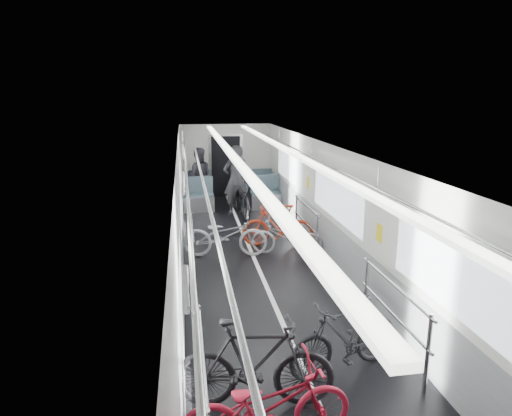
{
  "coord_description": "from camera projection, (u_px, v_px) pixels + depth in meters",
  "views": [
    {
      "loc": [
        -1.38,
        -8.16,
        3.39
      ],
      "look_at": [
        0.0,
        0.53,
        1.16
      ],
      "focal_mm": 32.0,
      "sensor_mm": 36.0,
      "label": 1
    }
  ],
  "objects": [
    {
      "name": "person_standing",
      "position": [
        236.0,
        180.0,
        12.89
      ],
      "size": [
        0.79,
        0.58,
        1.99
      ],
      "primitive_type": "imported",
      "rotation": [
        0.0,
        0.0,
        3.29
      ],
      "color": "black",
      "rests_on": "floor"
    },
    {
      "name": "bike_left_far",
      "position": [
        225.0,
        235.0,
        9.65
      ],
      "size": [
        1.85,
        0.84,
        0.94
      ],
      "primitive_type": "imported",
      "rotation": [
        0.0,
        0.0,
        1.45
      ],
      "color": "#99999D",
      "rests_on": "floor"
    },
    {
      "name": "person_seated",
      "position": [
        199.0,
        176.0,
        14.14
      ],
      "size": [
        0.87,
        0.69,
        1.77
      ],
      "primitive_type": "imported",
      "rotation": [
        0.0,
        0.0,
        3.13
      ],
      "color": "#2F2C34",
      "rests_on": "floor"
    },
    {
      "name": "bike_right_mid",
      "position": [
        287.0,
        237.0,
        9.72
      ],
      "size": [
        1.63,
        1.0,
        0.81
      ],
      "primitive_type": "imported",
      "rotation": [
        0.0,
        0.0,
        -1.9
      ],
      "color": "#98979C",
      "rests_on": "floor"
    },
    {
      "name": "car_shell",
      "position": [
        247.0,
        196.0,
        10.28
      ],
      "size": [
        3.02,
        14.01,
        2.41
      ],
      "color": "black",
      "rests_on": "ground"
    },
    {
      "name": "bike_left_mid",
      "position": [
        255.0,
        364.0,
        4.96
      ],
      "size": [
        1.81,
        0.74,
        1.06
      ],
      "primitive_type": "imported",
      "rotation": [
        0.0,
        0.0,
        1.43
      ],
      "color": "black",
      "rests_on": "floor"
    },
    {
      "name": "bike_right_near",
      "position": [
        345.0,
        336.0,
        5.63
      ],
      "size": [
        1.66,
        0.88,
        0.96
      ],
      "primitive_type": "imported",
      "rotation": [
        0.0,
        0.0,
        -1.29
      ],
      "color": "black",
      "rests_on": "floor"
    },
    {
      "name": "bike_left_near",
      "position": [
        267.0,
        406.0,
        4.41
      ],
      "size": [
        1.76,
        0.74,
        0.9
      ],
      "primitive_type": "imported",
      "rotation": [
        0.0,
        0.0,
        1.66
      ],
      "color": "#AC152B",
      "rests_on": "floor"
    },
    {
      "name": "bike_right_far",
      "position": [
        278.0,
        226.0,
        10.26
      ],
      "size": [
        1.68,
        0.76,
        0.98
      ],
      "primitive_type": "imported",
      "rotation": [
        0.0,
        0.0,
        -1.76
      ],
      "color": "#AB2C15",
      "rests_on": "floor"
    },
    {
      "name": "bike_aisle",
      "position": [
        242.0,
        198.0,
        12.94
      ],
      "size": [
        0.81,
        1.93,
        0.99
      ],
      "primitive_type": "imported",
      "rotation": [
        0.0,
        0.0,
        0.09
      ],
      "color": "black",
      "rests_on": "floor"
    }
  ]
}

